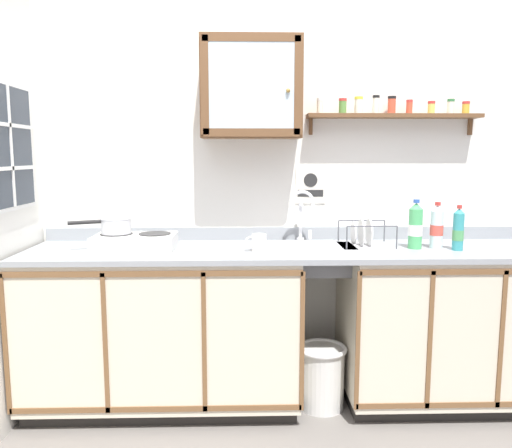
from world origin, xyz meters
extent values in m
plane|color=slate|center=(0.00, 0.00, 0.00)|extent=(6.05, 6.05, 0.00)
cube|color=silver|center=(0.00, 0.72, 1.31)|extent=(3.65, 0.05, 2.63)
cube|color=black|center=(-0.73, 0.40, 0.04)|extent=(1.52, 0.58, 0.08)
cube|color=beige|center=(-0.73, 0.37, 0.50)|extent=(1.55, 0.64, 0.83)
cube|color=brown|center=(-0.73, 0.05, 0.87)|extent=(1.55, 0.01, 0.03)
cube|color=brown|center=(-0.73, 0.05, 0.13)|extent=(1.55, 0.01, 0.03)
cube|color=brown|center=(-1.51, 0.05, 0.50)|extent=(0.02, 0.01, 0.77)
cube|color=brown|center=(-0.99, 0.05, 0.50)|extent=(0.02, 0.01, 0.77)
cube|color=brown|center=(-0.47, 0.05, 0.50)|extent=(0.02, 0.01, 0.77)
cube|color=brown|center=(0.05, 0.05, 0.50)|extent=(0.02, 0.01, 0.77)
cube|color=black|center=(0.93, 0.40, 0.04)|extent=(1.14, 0.58, 0.08)
cube|color=beige|center=(0.93, 0.37, 0.50)|extent=(1.16, 0.64, 0.83)
cube|color=brown|center=(0.93, 0.05, 0.87)|extent=(1.16, 0.01, 0.03)
cube|color=brown|center=(0.93, 0.05, 0.13)|extent=(1.16, 0.01, 0.03)
cube|color=brown|center=(0.34, 0.05, 0.50)|extent=(0.02, 0.01, 0.77)
cube|color=brown|center=(0.73, 0.05, 0.50)|extent=(0.02, 0.01, 0.77)
cube|color=brown|center=(1.12, 0.05, 0.50)|extent=(0.02, 0.01, 0.77)
cube|color=gray|center=(0.00, 0.37, 0.93)|extent=(3.01, 0.67, 0.03)
cube|color=gray|center=(0.00, 0.68, 0.98)|extent=(3.01, 0.02, 0.08)
cube|color=silver|center=(0.11, 0.39, 0.95)|extent=(0.55, 0.39, 0.01)
cube|color=slate|center=(0.11, 0.39, 0.80)|extent=(0.47, 0.31, 0.01)
cube|color=slate|center=(0.11, 0.55, 0.87)|extent=(0.47, 0.01, 0.14)
cube|color=slate|center=(0.11, 0.23, 0.87)|extent=(0.47, 0.01, 0.14)
cylinder|color=#4C4C51|center=(0.11, 0.39, 0.80)|extent=(0.04, 0.04, 0.01)
cylinder|color=silver|center=(0.10, 0.61, 0.95)|extent=(0.05, 0.05, 0.02)
cylinder|color=silver|center=(0.10, 0.61, 1.08)|extent=(0.02, 0.02, 0.23)
torus|color=silver|center=(0.10, 0.54, 1.19)|extent=(0.15, 0.02, 0.15)
cylinder|color=silver|center=(0.16, 0.61, 0.99)|extent=(0.02, 0.02, 0.05)
cube|color=silver|center=(-0.88, 0.37, 0.98)|extent=(0.46, 0.29, 0.08)
cylinder|color=#2D2D2D|center=(-0.99, 0.39, 1.03)|extent=(0.18, 0.18, 0.01)
cylinder|color=#2D2D2D|center=(-0.77, 0.39, 1.03)|extent=(0.18, 0.18, 0.01)
cylinder|color=black|center=(-0.99, 0.24, 0.98)|extent=(0.03, 0.02, 0.03)
cylinder|color=black|center=(-0.77, 0.24, 0.98)|extent=(0.03, 0.02, 0.03)
cylinder|color=silver|center=(-0.99, 0.39, 1.08)|extent=(0.17, 0.17, 0.09)
torus|color=silver|center=(-0.99, 0.39, 1.12)|extent=(0.18, 0.18, 0.01)
cylinder|color=black|center=(-1.15, 0.32, 1.11)|extent=(0.17, 0.09, 0.02)
cylinder|color=teal|center=(0.96, 0.29, 1.05)|extent=(0.06, 0.06, 0.21)
cone|color=teal|center=(0.96, 0.29, 1.17)|extent=(0.06, 0.06, 0.03)
cylinder|color=red|center=(0.96, 0.29, 1.19)|extent=(0.03, 0.03, 0.02)
cylinder|color=#4C9959|center=(0.96, 0.29, 1.03)|extent=(0.06, 0.06, 0.06)
cylinder|color=silver|center=(0.86, 0.36, 1.05)|extent=(0.07, 0.07, 0.22)
cone|color=silver|center=(0.86, 0.36, 1.17)|extent=(0.07, 0.07, 0.03)
cylinder|color=red|center=(0.86, 0.36, 1.20)|extent=(0.03, 0.03, 0.02)
cylinder|color=#D84C3F|center=(0.86, 0.36, 1.05)|extent=(0.07, 0.07, 0.06)
cylinder|color=#4CB266|center=(0.73, 0.35, 1.06)|extent=(0.08, 0.08, 0.23)
cone|color=#4CB266|center=(0.73, 0.35, 1.19)|extent=(0.07, 0.07, 0.04)
cylinder|color=#2D59B2|center=(0.73, 0.35, 1.22)|extent=(0.04, 0.04, 0.02)
cylinder|color=white|center=(0.73, 0.35, 1.05)|extent=(0.08, 0.08, 0.06)
cube|color=#B2B2B7|center=(0.46, 0.39, 0.95)|extent=(0.31, 0.27, 0.01)
cylinder|color=#4C4F54|center=(0.32, 0.27, 1.02)|extent=(0.01, 0.01, 0.13)
cylinder|color=#4C4F54|center=(0.60, 0.27, 1.02)|extent=(0.01, 0.01, 0.13)
cylinder|color=#4C4F54|center=(0.32, 0.52, 1.02)|extent=(0.01, 0.01, 0.13)
cylinder|color=#4C4F54|center=(0.60, 0.52, 1.02)|extent=(0.01, 0.01, 0.13)
cylinder|color=#4C4F54|center=(0.46, 0.27, 1.08)|extent=(0.28, 0.01, 0.01)
cylinder|color=#4C4F54|center=(0.46, 0.52, 1.08)|extent=(0.28, 0.01, 0.01)
cylinder|color=white|center=(0.38, 0.39, 1.03)|extent=(0.01, 0.14, 0.14)
cylinder|color=white|center=(0.43, 0.39, 1.03)|extent=(0.01, 0.16, 0.16)
cylinder|color=white|center=(0.47, 0.39, 1.03)|extent=(0.01, 0.16, 0.16)
cylinder|color=white|center=(-0.17, 0.29, 0.99)|extent=(0.08, 0.08, 0.10)
torus|color=white|center=(-0.22, 0.28, 1.00)|extent=(0.07, 0.02, 0.07)
cube|color=brown|center=(-0.21, 0.56, 1.87)|extent=(0.59, 0.27, 0.58)
cube|color=silver|center=(-0.21, 0.42, 1.87)|extent=(0.48, 0.01, 0.48)
cube|color=brown|center=(-0.48, 0.42, 1.87)|extent=(0.05, 0.01, 0.55)
cube|color=brown|center=(0.05, 0.42, 1.87)|extent=(0.05, 0.01, 0.55)
cube|color=brown|center=(-0.21, 0.42, 2.13)|extent=(0.55, 0.01, 0.05)
cube|color=brown|center=(-0.21, 0.42, 1.61)|extent=(0.55, 0.01, 0.05)
sphere|color=olive|center=(-0.01, 0.40, 1.84)|extent=(0.02, 0.02, 0.02)
cube|color=brown|center=(0.66, 0.62, 1.72)|extent=(1.06, 0.14, 0.02)
cube|color=brown|center=(0.16, 0.68, 1.65)|extent=(0.02, 0.03, 0.10)
cube|color=brown|center=(1.16, 0.68, 1.65)|extent=(0.02, 0.03, 0.10)
cylinder|color=silver|center=(0.21, 0.63, 1.77)|extent=(0.04, 0.04, 0.08)
cylinder|color=white|center=(0.21, 0.63, 1.81)|extent=(0.04, 0.04, 0.02)
cylinder|color=#598C3F|center=(0.34, 0.61, 1.77)|extent=(0.05, 0.05, 0.08)
cylinder|color=red|center=(0.34, 0.61, 1.81)|extent=(0.05, 0.05, 0.02)
cylinder|color=silver|center=(0.44, 0.61, 1.77)|extent=(0.05, 0.05, 0.09)
cylinder|color=yellow|center=(0.44, 0.61, 1.82)|extent=(0.05, 0.05, 0.02)
cylinder|color=silver|center=(0.55, 0.61, 1.78)|extent=(0.04, 0.04, 0.09)
cylinder|color=black|center=(0.55, 0.61, 1.83)|extent=(0.04, 0.04, 0.02)
cylinder|color=#CC4C33|center=(0.65, 0.63, 1.77)|extent=(0.05, 0.05, 0.09)
cylinder|color=black|center=(0.65, 0.63, 1.83)|extent=(0.05, 0.05, 0.02)
cylinder|color=#CC4C33|center=(0.76, 0.63, 1.76)|extent=(0.04, 0.04, 0.07)
cylinder|color=red|center=(0.76, 0.63, 1.81)|extent=(0.04, 0.04, 0.02)
cylinder|color=#E0C659|center=(0.89, 0.61, 1.76)|extent=(0.04, 0.04, 0.06)
cylinder|color=red|center=(0.89, 0.61, 1.80)|extent=(0.04, 0.04, 0.02)
cylinder|color=silver|center=(1.01, 0.62, 1.77)|extent=(0.04, 0.04, 0.07)
cylinder|color=#33723F|center=(1.01, 0.62, 1.81)|extent=(0.04, 0.04, 0.02)
cylinder|color=gold|center=(1.10, 0.61, 1.76)|extent=(0.04, 0.04, 0.06)
cylinder|color=red|center=(1.10, 0.61, 1.80)|extent=(0.04, 0.04, 0.02)
cube|color=silver|center=(0.17, 0.69, 1.29)|extent=(0.19, 0.01, 0.24)
cube|color=#262626|center=(0.17, 0.68, 1.24)|extent=(0.16, 0.00, 0.04)
cylinder|color=#262626|center=(0.17, 0.68, 1.32)|extent=(0.09, 0.00, 0.09)
cube|color=#262D38|center=(-1.51, 0.27, 1.52)|extent=(0.01, 0.54, 0.65)
cube|color=white|center=(-1.52, 0.27, 1.52)|extent=(0.02, 0.59, 0.69)
cube|color=white|center=(-1.51, 0.27, 1.52)|extent=(0.01, 0.02, 0.65)
cube|color=white|center=(-1.51, 0.27, 1.41)|extent=(0.01, 0.54, 0.02)
cube|color=white|center=(-1.51, 0.27, 1.64)|extent=(0.01, 0.54, 0.02)
cylinder|color=silver|center=(0.20, 0.30, 0.18)|extent=(0.26, 0.26, 0.36)
torus|color=white|center=(0.20, 0.30, 0.36)|extent=(0.29, 0.29, 0.03)
camera|label=1|loc=(-0.27, -2.50, 1.48)|focal=35.43mm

